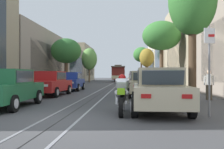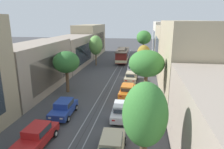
{
  "view_description": "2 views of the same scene",
  "coord_description": "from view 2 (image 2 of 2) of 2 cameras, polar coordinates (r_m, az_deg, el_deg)",
  "views": [
    {
      "loc": [
        2.0,
        -6.81,
        1.34
      ],
      "look_at": [
        0.24,
        19.05,
        1.39
      ],
      "focal_mm": 38.63,
      "sensor_mm": 36.0,
      "label": 1
    },
    {
      "loc": [
        4.92,
        -4.42,
        9.56
      ],
      "look_at": [
        0.0,
        26.46,
        1.13
      ],
      "focal_mm": 32.7,
      "sensor_mm": 36.0,
      "label": 2
    }
  ],
  "objects": [
    {
      "name": "street_tree_kerb_right_fourth",
      "position": [
        48.29,
        8.9,
        10.16
      ],
      "size": [
        3.35,
        3.37,
        7.17
      ],
      "color": "#4C3826",
      "rests_on": "ground"
    },
    {
      "name": "street_tree_kerb_right_mid",
      "position": [
        35.31,
        8.84,
        5.69
      ],
      "size": [
        2.26,
        2.24,
        5.44
      ],
      "color": "brown",
      "rests_on": "ground"
    },
    {
      "name": "ground_plane",
      "position": [
        30.47,
        -0.7,
        -3.2
      ],
      "size": [
        160.0,
        160.0,
        0.0
      ],
      "primitive_type": "plane",
      "color": "#424244"
    },
    {
      "name": "street_tree_kerb_right_near",
      "position": [
        10.55,
        9.18,
        -11.51
      ],
      "size": [
        2.29,
        2.18,
        6.67
      ],
      "color": "#4C3826",
      "rests_on": "ground"
    },
    {
      "name": "parked_car_beige_fifth_right",
      "position": [
        32.47,
        5.33,
        -0.63
      ],
      "size": [
        2.07,
        4.39,
        1.58
      ],
      "color": "#C1B28E",
      "rests_on": "ground"
    },
    {
      "name": "street_tree_kerb_left_mid",
      "position": [
        43.62,
        -4.57,
        8.13
      ],
      "size": [
        2.89,
        2.97,
        6.37
      ],
      "color": "brown",
      "rests_on": "ground"
    },
    {
      "name": "parked_car_beige_second_right",
      "position": [
        15.53,
        -0.13,
        -19.25
      ],
      "size": [
        2.14,
        4.42,
        1.58
      ],
      "color": "#C1B28E",
      "rests_on": "ground"
    },
    {
      "name": "street_tree_kerb_left_second",
      "position": [
        27.64,
        -12.67,
        3.34
      ],
      "size": [
        3.5,
        3.46,
        5.59
      ],
      "color": "brown",
      "rests_on": "ground"
    },
    {
      "name": "cable_car_trolley",
      "position": [
        46.75,
        2.89,
        5.34
      ],
      "size": [
        2.81,
        9.17,
        3.28
      ],
      "color": "maroon",
      "rests_on": "ground"
    },
    {
      "name": "street_tree_kerb_right_second",
      "position": [
        21.59,
        9.63,
        2.93
      ],
      "size": [
        3.72,
        3.15,
        6.56
      ],
      "color": "brown",
      "rests_on": "ground"
    },
    {
      "name": "building_facade_left",
      "position": [
        35.88,
        -15.5,
        5.62
      ],
      "size": [
        5.88,
        59.92,
        10.03
      ],
      "color": "tan",
      "rests_on": "ground"
    },
    {
      "name": "parked_car_white_mid_right",
      "position": [
        20.69,
        2.63,
        -9.98
      ],
      "size": [
        2.1,
        4.41,
        1.58
      ],
      "color": "silver",
      "rests_on": "ground"
    },
    {
      "name": "parked_car_red_second_left",
      "position": [
        17.6,
        -20.3,
        -15.79
      ],
      "size": [
        2.1,
        4.4,
        1.58
      ],
      "color": "red",
      "rests_on": "ground"
    },
    {
      "name": "parked_car_orange_fourth_right",
      "position": [
        26.23,
        4.35,
        -4.47
      ],
      "size": [
        2.13,
        4.42,
        1.58
      ],
      "color": "orange",
      "rests_on": "ground"
    },
    {
      "name": "parked_car_grey_sixth_right",
      "position": [
        38.09,
        5.74,
        1.71
      ],
      "size": [
        2.14,
        4.42,
        1.58
      ],
      "color": "slate",
      "rests_on": "ground"
    },
    {
      "name": "building_facade_right",
      "position": [
        35.83,
        16.76,
        5.91
      ],
      "size": [
        5.6,
        59.92,
        9.45
      ],
      "color": "gray",
      "rests_on": "ground"
    },
    {
      "name": "trolley_track_rails",
      "position": [
        34.26,
        0.43,
        -1.11
      ],
      "size": [
        1.14,
        68.22,
        0.01
      ],
      "color": "gray",
      "rests_on": "ground"
    },
    {
      "name": "parked_car_blue_mid_left",
      "position": [
        21.75,
        -13.33,
        -9.09
      ],
      "size": [
        2.08,
        4.4,
        1.58
      ],
      "color": "#233D93",
      "rests_on": "ground"
    }
  ]
}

